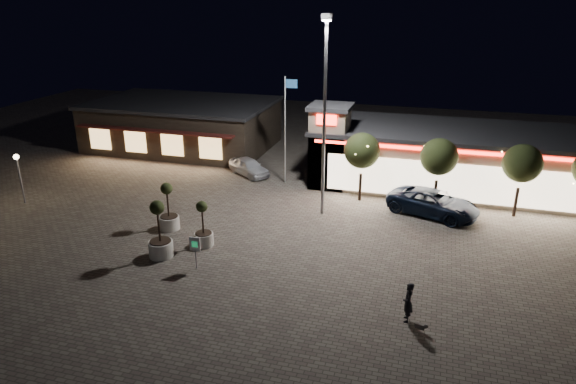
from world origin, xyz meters
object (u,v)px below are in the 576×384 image
(pedestrian, at_px, (408,302))
(valet_sign, at_px, (195,247))
(planter_mid, at_px, (160,239))
(white_sedan, at_px, (249,167))
(pickup_truck, at_px, (433,203))
(planter_left, at_px, (169,215))

(pedestrian, distance_m, valet_sign, 10.99)
(planter_mid, bearing_deg, white_sedan, 90.77)
(pedestrian, bearing_deg, white_sedan, -147.18)
(pedestrian, height_order, planter_mid, planter_mid)
(valet_sign, bearing_deg, planter_mid, 164.24)
(pedestrian, xyz_separation_m, planter_mid, (-13.28, 2.31, 0.09))
(white_sedan, distance_m, planter_mid, 14.20)
(white_sedan, xyz_separation_m, valet_sign, (2.61, -14.88, 0.56))
(pickup_truck, xyz_separation_m, valet_sign, (-11.60, -10.77, 0.44))
(pickup_truck, relative_size, planter_left, 1.95)
(planter_mid, distance_m, valet_sign, 2.52)
(pedestrian, xyz_separation_m, valet_sign, (-10.86, 1.63, 0.33))
(planter_mid, bearing_deg, pickup_truck, 35.75)
(planter_left, distance_m, planter_mid, 3.55)
(pickup_truck, bearing_deg, white_sedan, 93.99)
(white_sedan, xyz_separation_m, pedestrian, (13.47, -16.51, 0.23))
(pedestrian, relative_size, planter_mid, 0.56)
(pedestrian, bearing_deg, planter_mid, -106.26)
(pickup_truck, relative_size, planter_mid, 1.78)
(white_sedan, bearing_deg, valet_sign, -134.40)
(white_sedan, bearing_deg, planter_left, -150.06)
(pickup_truck, height_order, valet_sign, valet_sign)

